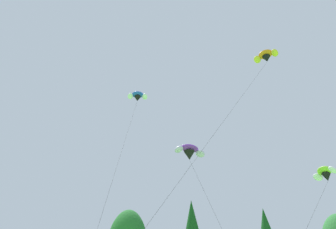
% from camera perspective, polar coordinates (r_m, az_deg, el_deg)
% --- Properties ---
extents(parafoil_kite_high_orange, '(13.79, 14.10, 24.67)m').
position_cam_1_polar(parafoil_kite_high_orange, '(35.57, 17.52, 10.12)').
color(parafoil_kite_high_orange, orange).
extents(parafoil_kite_mid_lime_white, '(8.81, 9.45, 11.67)m').
position_cam_1_polar(parafoil_kite_mid_lime_white, '(32.15, 26.90, -9.64)').
color(parafoil_kite_mid_lime_white, '#93D633').
extents(parafoil_kite_far_blue_white, '(4.21, 18.15, 24.13)m').
position_cam_1_polar(parafoil_kite_far_blue_white, '(39.16, -5.61, 3.30)').
color(parafoil_kite_far_blue_white, blue).
extents(parafoil_kite_low_purple, '(6.21, 9.65, 14.97)m').
position_cam_1_polar(parafoil_kite_low_purple, '(32.18, 3.97, -6.84)').
color(parafoil_kite_low_purple, purple).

